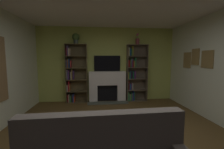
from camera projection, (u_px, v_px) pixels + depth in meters
name	position (u px, v px, depth m)	size (l,w,h in m)	color
ground_plane	(119.00, 146.00, 2.63)	(7.09, 7.09, 0.00)	brown
wall_back_accent	(107.00, 65.00, 5.45)	(4.97, 0.06, 2.64)	#B9C65F
fireplace	(107.00, 86.00, 5.38)	(1.40, 0.53, 1.08)	white
tv	(107.00, 63.00, 5.38)	(0.94, 0.06, 0.55)	black
bookshelf_left	(74.00, 75.00, 5.23)	(0.73, 0.31, 2.03)	brown
bookshelf_right	(134.00, 74.00, 5.45)	(0.73, 0.29, 2.03)	brown
potted_plant	(76.00, 38.00, 5.06)	(0.25, 0.25, 0.36)	#4B5B57
vase_with_flowers	(137.00, 41.00, 5.29)	(0.13, 0.13, 0.40)	brown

